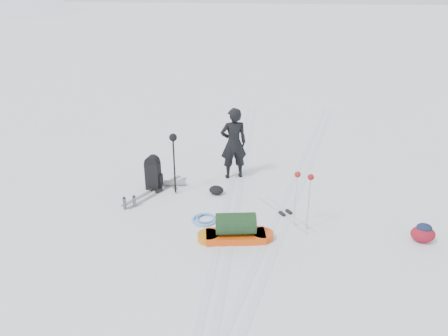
{
  "coord_description": "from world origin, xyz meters",
  "views": [
    {
      "loc": [
        1.39,
        -8.22,
        4.66
      ],
      "look_at": [
        -0.19,
        0.31,
        0.95
      ],
      "focal_mm": 35.0,
      "sensor_mm": 36.0,
      "label": 1
    }
  ],
  "objects_px": {
    "pulk_sled": "(236,230)",
    "expedition_rucksack": "(156,173)",
    "skier": "(234,143)",
    "ski_poles_black": "(173,145)"
  },
  "relations": [
    {
      "from": "skier",
      "to": "expedition_rucksack",
      "type": "height_order",
      "value": "skier"
    },
    {
      "from": "skier",
      "to": "expedition_rucksack",
      "type": "relative_size",
      "value": 2.04
    },
    {
      "from": "ski_poles_black",
      "to": "skier",
      "type": "bearing_deg",
      "value": 51.23
    },
    {
      "from": "ski_poles_black",
      "to": "expedition_rucksack",
      "type": "bearing_deg",
      "value": 171.12
    },
    {
      "from": "ski_poles_black",
      "to": "pulk_sled",
      "type": "bearing_deg",
      "value": -38.25
    },
    {
      "from": "skier",
      "to": "expedition_rucksack",
      "type": "distance_m",
      "value": 2.08
    },
    {
      "from": "pulk_sled",
      "to": "expedition_rucksack",
      "type": "height_order",
      "value": "expedition_rucksack"
    },
    {
      "from": "skier",
      "to": "ski_poles_black",
      "type": "height_order",
      "value": "skier"
    },
    {
      "from": "skier",
      "to": "pulk_sled",
      "type": "bearing_deg",
      "value": 78.7
    },
    {
      "from": "pulk_sled",
      "to": "ski_poles_black",
      "type": "relative_size",
      "value": 1.03
    }
  ]
}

